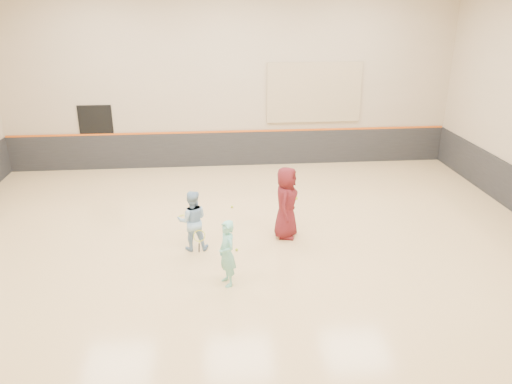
{
  "coord_description": "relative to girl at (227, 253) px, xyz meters",
  "views": [
    {
      "loc": [
        -0.7,
        -10.64,
        5.48
      ],
      "look_at": [
        0.32,
        0.4,
        1.15
      ],
      "focal_mm": 35.0,
      "sensor_mm": 36.0,
      "label": 1
    }
  ],
  "objects": [
    {
      "name": "doorway",
      "position": [
        -4.04,
        7.75,
        0.4
      ],
      "size": [
        1.1,
        0.05,
        2.2
      ],
      "primitive_type": "cube",
      "color": "black",
      "rests_on": "floor"
    },
    {
      "name": "young_man",
      "position": [
        1.5,
        2.07,
        0.19
      ],
      "size": [
        0.81,
        1.0,
        1.78
      ],
      "primitive_type": "imported",
      "rotation": [
        0.0,
        0.0,
        1.26
      ],
      "color": "#5B151B",
      "rests_on": "floor"
    },
    {
      "name": "acoustic_panel",
      "position": [
        3.26,
        7.72,
        1.8
      ],
      "size": [
        3.2,
        0.08,
        2.0
      ],
      "primitive_type": "cube",
      "color": "tan",
      "rests_on": "wall_back"
    },
    {
      "name": "girl",
      "position": [
        0.0,
        0.0,
        0.0
      ],
      "size": [
        0.49,
        0.59,
        1.4
      ],
      "primitive_type": "imported",
      "rotation": [
        0.0,
        0.0,
        -1.23
      ],
      "color": "#76CDBA",
      "rests_on": "floor"
    },
    {
      "name": "ball_under_racket",
      "position": [
        0.26,
        1.4,
        -0.67
      ],
      "size": [
        0.07,
        0.07,
        0.07
      ],
      "primitive_type": "sphere",
      "color": "#ACCB2F",
      "rests_on": "floor"
    },
    {
      "name": "spare_racket",
      "position": [
        -1.05,
        3.39,
        -0.65
      ],
      "size": [
        0.61,
        0.61,
        0.11
      ],
      "primitive_type": null,
      "color": "#B9E532",
      "rests_on": "floor"
    },
    {
      "name": "ball_in_hand",
      "position": [
        1.72,
        1.89,
        0.37
      ],
      "size": [
        0.07,
        0.07,
        0.07
      ],
      "primitive_type": "sphere",
      "color": "gold",
      "rests_on": "young_man"
    },
    {
      "name": "wainscot_back",
      "position": [
        0.46,
        7.74,
        -0.1
      ],
      "size": [
        14.9,
        0.04,
        1.2
      ],
      "primitive_type": "cube",
      "color": "#232326",
      "rests_on": "floor"
    },
    {
      "name": "accent_stripe",
      "position": [
        0.46,
        7.73,
        0.52
      ],
      "size": [
        14.9,
        0.03,
        0.06
      ],
      "primitive_type": "cube",
      "color": "#D85914",
      "rests_on": "wall_back"
    },
    {
      "name": "held_racket",
      "position": [
        -0.58,
        1.22,
        -0.19
      ],
      "size": [
        0.39,
        0.39,
        0.5
      ],
      "primitive_type": null,
      "color": "gold",
      "rests_on": "instructor"
    },
    {
      "name": "instructor",
      "position": [
        -0.73,
        1.61,
        0.02
      ],
      "size": [
        0.72,
        0.57,
        1.44
      ],
      "primitive_type": "imported",
      "rotation": [
        0.0,
        0.0,
        3.17
      ],
      "color": "#8EB7DB",
      "rests_on": "floor"
    },
    {
      "name": "ball_beside_spare",
      "position": [
        0.28,
        3.95,
        -0.67
      ],
      "size": [
        0.07,
        0.07,
        0.07
      ],
      "primitive_type": "sphere",
      "color": "#C3E034",
      "rests_on": "floor"
    },
    {
      "name": "room",
      "position": [
        0.46,
        1.77,
        0.11
      ],
      "size": [
        15.04,
        12.04,
        6.22
      ],
      "color": "tan",
      "rests_on": "ground"
    }
  ]
}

